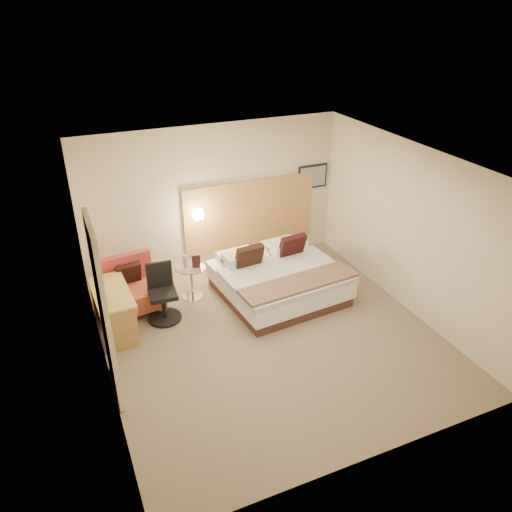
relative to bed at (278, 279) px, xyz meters
name	(u,v)px	position (x,y,z in m)	size (l,w,h in m)	color
floor	(271,336)	(-0.62, -1.03, -0.32)	(4.80, 5.00, 0.02)	#7C6A53
ceiling	(274,164)	(-0.62, -1.03, 2.40)	(4.80, 5.00, 0.02)	white
wall_back	(214,198)	(-0.62, 1.48, 1.04)	(4.80, 0.02, 2.70)	beige
wall_front	(378,367)	(-0.62, -3.54, 1.04)	(4.80, 0.02, 2.70)	beige
wall_left	(95,295)	(-3.03, -1.03, 1.04)	(0.02, 5.00, 2.70)	beige
wall_right	(411,230)	(1.79, -1.03, 1.04)	(0.02, 5.00, 2.70)	beige
headboard_panel	(250,213)	(0.08, 1.44, 0.64)	(2.60, 0.04, 1.30)	#BD8949
art_frame	(312,176)	(1.40, 1.45, 1.19)	(0.62, 0.03, 0.47)	black
art_canvas	(313,177)	(1.40, 1.43, 1.19)	(0.54, 0.01, 0.39)	gray
lamp_arm	(197,213)	(-0.97, 1.39, 0.84)	(0.02, 0.02, 0.12)	silver
lamp_shade	(198,214)	(-0.97, 1.33, 0.84)	(0.15, 0.15, 0.15)	#FFEDC6
curtain	(104,313)	(-2.98, -1.28, 0.91)	(0.06, 0.90, 2.42)	beige
bottle_a	(185,261)	(-1.46, 0.56, 0.39)	(0.06, 0.06, 0.21)	#92C3E1
menu_folder	(196,261)	(-1.30, 0.46, 0.40)	(0.14, 0.05, 0.23)	#391917
bed	(278,279)	(0.00, 0.00, 0.00)	(2.09, 2.05, 0.95)	#432621
lounge_chair	(132,289)	(-2.37, 0.57, 0.04)	(0.92, 0.83, 0.89)	#9E754A
side_table	(192,280)	(-1.38, 0.52, 0.02)	(0.62, 0.62, 0.59)	silver
desk	(114,299)	(-2.73, 0.05, 0.25)	(0.57, 1.16, 0.72)	gold
desk_chair	(163,297)	(-1.98, 0.09, 0.08)	(0.57, 0.57, 0.93)	black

